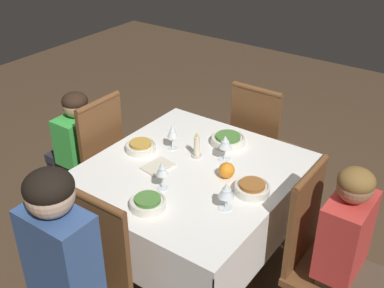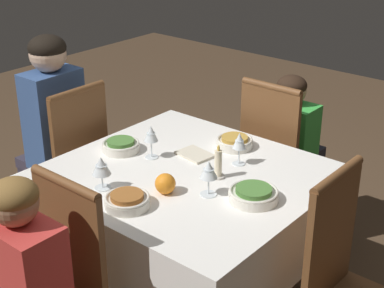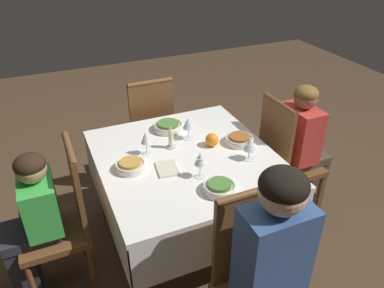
# 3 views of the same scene
# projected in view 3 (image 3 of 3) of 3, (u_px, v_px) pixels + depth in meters

# --- Properties ---
(ground_plane) EXTENTS (8.00, 8.00, 0.00)m
(ground_plane) POSITION_uv_depth(u_px,v_px,m) (187.00, 241.00, 2.69)
(ground_plane) COLOR #4C3826
(dining_table) EXTENTS (1.15, 1.07, 0.72)m
(dining_table) POSITION_uv_depth(u_px,v_px,m) (186.00, 170.00, 2.36)
(dining_table) COLOR white
(dining_table) RESTS_ON ground_plane
(chair_east) EXTENTS (0.38, 0.38, 0.96)m
(chair_east) POSITION_uv_depth(u_px,v_px,m) (255.00, 277.00, 1.79)
(chair_east) COLOR brown
(chair_east) RESTS_ON ground_plane
(chair_south) EXTENTS (0.38, 0.38, 0.96)m
(chair_south) POSITION_uv_depth(u_px,v_px,m) (64.00, 216.00, 2.15)
(chair_south) COLOR brown
(chair_south) RESTS_ON ground_plane
(chair_north) EXTENTS (0.38, 0.38, 0.96)m
(chair_north) POSITION_uv_depth(u_px,v_px,m) (284.00, 157.00, 2.69)
(chair_north) COLOR brown
(chair_north) RESTS_ON ground_plane
(chair_west) EXTENTS (0.38, 0.38, 0.96)m
(chair_west) POSITION_uv_depth(u_px,v_px,m) (149.00, 128.00, 3.06)
(chair_west) COLOR brown
(chair_west) RESTS_ON ground_plane
(person_adult_denim) EXTENTS (0.34, 0.30, 1.20)m
(person_adult_denim) POSITION_uv_depth(u_px,v_px,m) (277.00, 277.00, 1.59)
(person_adult_denim) COLOR #383342
(person_adult_denim) RESTS_ON ground_plane
(person_child_green) EXTENTS (0.30, 0.33, 0.96)m
(person_child_green) POSITION_uv_depth(u_px,v_px,m) (32.00, 223.00, 2.09)
(person_child_green) COLOR #282833
(person_child_green) RESTS_ON ground_plane
(person_child_red) EXTENTS (0.30, 0.33, 1.04)m
(person_child_red) POSITION_uv_depth(u_px,v_px,m) (304.00, 145.00, 2.72)
(person_child_red) COLOR #4C4233
(person_child_red) RESTS_ON ground_plane
(bowl_east) EXTENTS (0.18, 0.18, 0.06)m
(bowl_east) POSITION_uv_depth(u_px,v_px,m) (219.00, 187.00, 2.00)
(bowl_east) COLOR silver
(bowl_east) RESTS_ON dining_table
(wine_glass_east) EXTENTS (0.07, 0.07, 0.16)m
(wine_glass_east) POSITION_uv_depth(u_px,v_px,m) (200.00, 160.00, 2.07)
(wine_glass_east) COLOR white
(wine_glass_east) RESTS_ON dining_table
(bowl_south) EXTENTS (0.18, 0.18, 0.06)m
(bowl_south) POSITION_uv_depth(u_px,v_px,m) (130.00, 165.00, 2.18)
(bowl_south) COLOR silver
(bowl_south) RESTS_ON dining_table
(wine_glass_south) EXTENTS (0.06, 0.06, 0.16)m
(wine_glass_south) POSITION_uv_depth(u_px,v_px,m) (146.00, 138.00, 2.28)
(wine_glass_south) COLOR white
(wine_glass_south) RESTS_ON dining_table
(bowl_north) EXTENTS (0.18, 0.18, 0.06)m
(bowl_north) POSITION_uv_depth(u_px,v_px,m) (239.00, 139.00, 2.44)
(bowl_north) COLOR silver
(bowl_north) RESTS_ON dining_table
(wine_glass_north) EXTENTS (0.08, 0.08, 0.15)m
(wine_glass_north) POSITION_uv_depth(u_px,v_px,m) (250.00, 145.00, 2.24)
(wine_glass_north) COLOR white
(wine_glass_north) RESTS_ON dining_table
(bowl_west) EXTENTS (0.21, 0.21, 0.06)m
(bowl_west) POSITION_uv_depth(u_px,v_px,m) (168.00, 126.00, 2.59)
(bowl_west) COLOR silver
(bowl_west) RESTS_ON dining_table
(wine_glass_west) EXTENTS (0.07, 0.07, 0.15)m
(wine_glass_west) POSITION_uv_depth(u_px,v_px,m) (188.00, 124.00, 2.45)
(wine_glass_west) COLOR white
(wine_glass_west) RESTS_ON dining_table
(candle_centerpiece) EXTENTS (0.06, 0.06, 0.15)m
(candle_centerpiece) POSITION_uv_depth(u_px,v_px,m) (171.00, 140.00, 2.37)
(candle_centerpiece) COLOR beige
(candle_centerpiece) RESTS_ON dining_table
(orange_fruit) EXTENTS (0.09, 0.09, 0.09)m
(orange_fruit) POSITION_uv_depth(u_px,v_px,m) (212.00, 140.00, 2.40)
(orange_fruit) COLOR orange
(orange_fruit) RESTS_ON dining_table
(napkin_red_folded) EXTENTS (0.18, 0.14, 0.01)m
(napkin_red_folded) POSITION_uv_depth(u_px,v_px,m) (167.00, 168.00, 2.19)
(napkin_red_folded) COLOR beige
(napkin_red_folded) RESTS_ON dining_table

